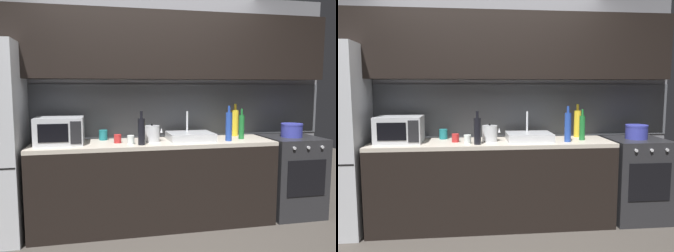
% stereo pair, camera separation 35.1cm
% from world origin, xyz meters
% --- Properties ---
extents(back_wall, '(4.25, 0.44, 2.50)m').
position_xyz_m(back_wall, '(0.00, 1.20, 1.55)').
color(back_wall, slate).
rests_on(back_wall, ground).
extents(counter_run, '(2.51, 0.60, 0.90)m').
position_xyz_m(counter_run, '(0.00, 0.90, 0.45)').
color(counter_run, black).
rests_on(counter_run, ground).
extents(oven_range, '(0.60, 0.62, 0.90)m').
position_xyz_m(oven_range, '(1.59, 0.90, 0.45)').
color(oven_range, '#232326').
rests_on(oven_range, ground).
extents(microwave, '(0.46, 0.35, 0.27)m').
position_xyz_m(microwave, '(-0.95, 0.92, 1.04)').
color(microwave, '#A8AAAF').
rests_on(microwave, counter_run).
extents(sink_basin, '(0.48, 0.38, 0.30)m').
position_xyz_m(sink_basin, '(0.39, 0.93, 0.94)').
color(sink_basin, '#ADAFB5').
rests_on(sink_basin, counter_run).
extents(kettle, '(0.19, 0.16, 0.19)m').
position_xyz_m(kettle, '(-0.03, 0.89, 0.98)').
color(kettle, '#B7BABF').
rests_on(kettle, counter_run).
extents(wine_bottle_dark, '(0.07, 0.07, 0.33)m').
position_xyz_m(wine_bottle_dark, '(-0.16, 0.72, 1.04)').
color(wine_bottle_dark, black).
rests_on(wine_bottle_dark, counter_run).
extents(wine_bottle_green, '(0.06, 0.06, 0.33)m').
position_xyz_m(wine_bottle_green, '(0.96, 0.88, 1.04)').
color(wine_bottle_green, '#1E6B2D').
rests_on(wine_bottle_green, counter_run).
extents(wine_bottle_blue, '(0.07, 0.07, 0.37)m').
position_xyz_m(wine_bottle_blue, '(0.77, 0.78, 1.06)').
color(wine_bottle_blue, '#234299').
rests_on(wine_bottle_blue, counter_run).
extents(wine_bottle_yellow, '(0.08, 0.08, 0.37)m').
position_xyz_m(wine_bottle_yellow, '(0.98, 1.11, 1.06)').
color(wine_bottle_yellow, gold).
rests_on(wine_bottle_yellow, counter_run).
extents(mug_clear, '(0.07, 0.07, 0.09)m').
position_xyz_m(mug_clear, '(-0.26, 0.78, 0.94)').
color(mug_clear, silver).
rests_on(mug_clear, counter_run).
extents(mug_red, '(0.07, 0.07, 0.09)m').
position_xyz_m(mug_red, '(-0.39, 0.88, 0.94)').
color(mug_red, '#A82323').
rests_on(mug_red, counter_run).
extents(mug_teal, '(0.09, 0.09, 0.11)m').
position_xyz_m(mug_teal, '(-0.53, 1.11, 0.95)').
color(mug_teal, '#19666B').
rests_on(mug_teal, counter_run).
extents(cooking_pot, '(0.24, 0.24, 0.15)m').
position_xyz_m(cooking_pot, '(1.58, 0.90, 0.98)').
color(cooking_pot, '#333899').
rests_on(cooking_pot, oven_range).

